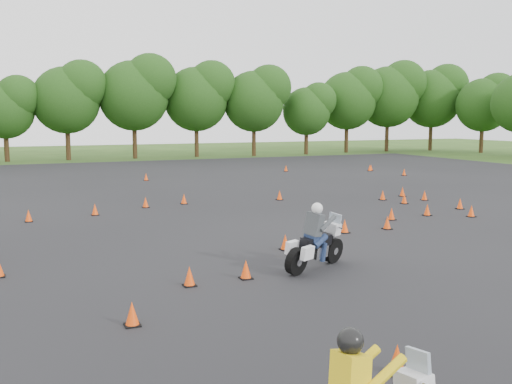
# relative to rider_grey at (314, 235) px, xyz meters

# --- Properties ---
(ground) EXTENTS (140.00, 140.00, 0.00)m
(ground) POSITION_rel_rider_grey_xyz_m (1.16, 2.58, -0.91)
(ground) COLOR #2D5119
(ground) RESTS_ON ground
(asphalt_pad) EXTENTS (62.00, 62.00, 0.00)m
(asphalt_pad) POSITION_rel_rider_grey_xyz_m (1.16, 8.58, -0.90)
(asphalt_pad) COLOR black
(asphalt_pad) RESTS_ON ground
(treeline) EXTENTS (87.21, 32.34, 11.08)m
(treeline) POSITION_rel_rider_grey_xyz_m (4.58, 37.84, 3.87)
(treeline) COLOR #1C4012
(treeline) RESTS_ON ground
(traffic_cones) EXTENTS (36.27, 33.22, 0.45)m
(traffic_cones) POSITION_rel_rider_grey_xyz_m (1.22, 7.30, -0.68)
(traffic_cones) COLOR #FC480A
(traffic_cones) RESTS_ON asphalt_pad
(rider_grey) EXTENTS (2.43, 1.66, 1.81)m
(rider_grey) POSITION_rel_rider_grey_xyz_m (0.00, 0.00, 0.00)
(rider_grey) COLOR #3C4043
(rider_grey) RESTS_ON ground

